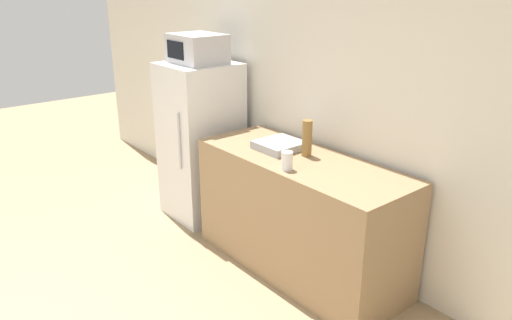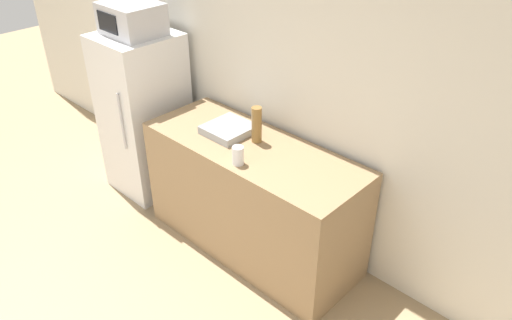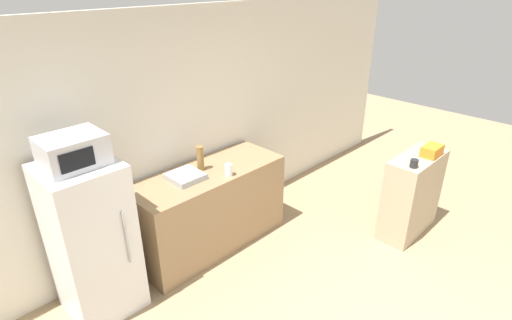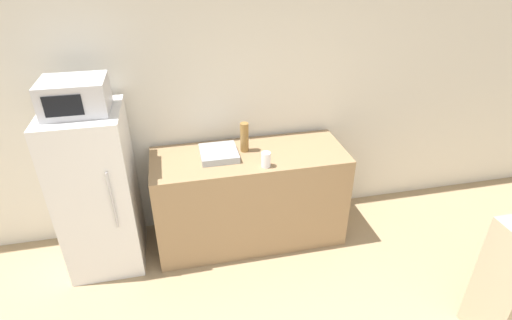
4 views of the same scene
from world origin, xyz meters
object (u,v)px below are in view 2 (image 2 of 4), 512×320
(refrigerator, at_px, (144,115))
(bottle_short, at_px, (238,155))
(microwave, at_px, (132,19))
(bottle_tall, at_px, (257,125))

(refrigerator, bearing_deg, bottle_short, -8.74)
(microwave, xyz_separation_m, bottle_tall, (1.31, 0.10, -0.53))
(refrigerator, bearing_deg, bottle_tall, 4.16)
(refrigerator, xyz_separation_m, microwave, (-0.00, -0.00, 0.87))
(refrigerator, relative_size, microwave, 3.10)
(refrigerator, height_order, microwave, microwave)
(microwave, height_order, bottle_tall, microwave)
(refrigerator, xyz_separation_m, bottle_tall, (1.31, 0.10, 0.33))
(microwave, bearing_deg, refrigerator, 72.57)
(bottle_tall, height_order, bottle_short, bottle_tall)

